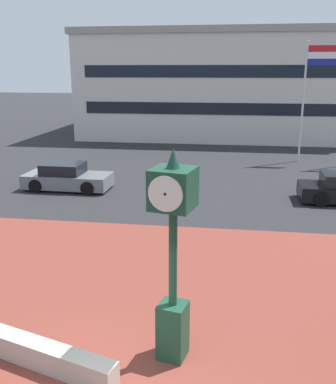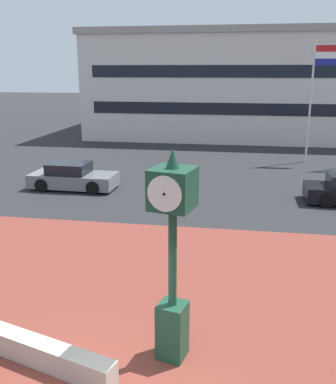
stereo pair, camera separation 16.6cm
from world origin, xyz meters
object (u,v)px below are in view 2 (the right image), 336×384
object	(u,v)px
street_clock	(173,250)
flagpole_primary	(317,88)
car_street_mid	(73,177)
civic_building	(229,84)

from	to	relation	value
street_clock	flagpole_primary	bearing A→B (deg)	87.70
street_clock	car_street_mid	size ratio (longest dim) A/B	1.03
flagpole_primary	civic_building	size ratio (longest dim) A/B	0.31
flagpole_primary	civic_building	bearing A→B (deg)	113.32
car_street_mid	flagpole_primary	world-z (taller)	flagpole_primary
street_clock	car_street_mid	bearing A→B (deg)	132.53
civic_building	street_clock	bearing A→B (deg)	-89.93
car_street_mid	civic_building	bearing A→B (deg)	163.85
flagpole_primary	street_clock	bearing A→B (deg)	-105.34
street_clock	flagpole_primary	xyz separation A→B (m)	(5.59, 20.39, 2.21)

